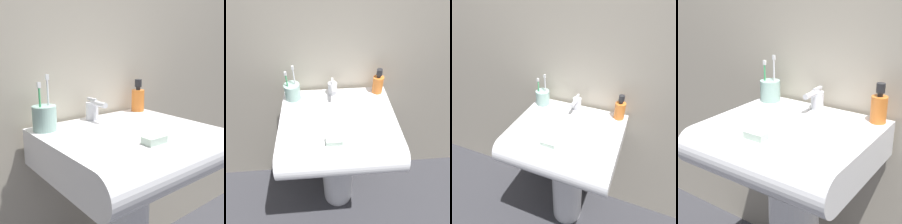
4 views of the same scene
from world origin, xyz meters
The scene contains 6 objects.
wall_back centered at (0.00, 0.28, 1.20)m, with size 5.00×0.05×2.40m, color #B7AD99.
sink_basin centered at (0.00, -0.05, 0.74)m, with size 0.59×0.53×0.14m.
faucet centered at (-0.01, 0.18, 0.85)m, with size 0.05×0.12×0.09m.
toothbrush_cup centered at (-0.24, 0.16, 0.85)m, with size 0.09×0.09×0.20m.
soap_bottle centered at (0.24, 0.19, 0.87)m, with size 0.06×0.06×0.15m.
bar_soap centered at (-0.03, -0.18, 0.82)m, with size 0.07×0.05×0.02m, color silver.
Camera 4 is at (0.65, -0.96, 1.28)m, focal length 55.00 mm.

